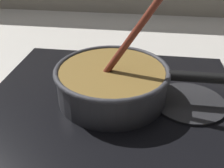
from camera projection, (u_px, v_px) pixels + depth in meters
ground at (55, 130)px, 0.55m from camera, size 2.40×1.60×0.04m
hob_plate at (112, 99)px, 0.60m from camera, size 0.56×0.48×0.01m
burner_ring at (112, 96)px, 0.60m from camera, size 0.18×0.18×0.01m
spare_burner at (189, 102)px, 0.58m from camera, size 0.16×0.16×0.01m
cooking_pan at (113, 82)px, 0.58m from camera, size 0.38×0.25×0.30m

